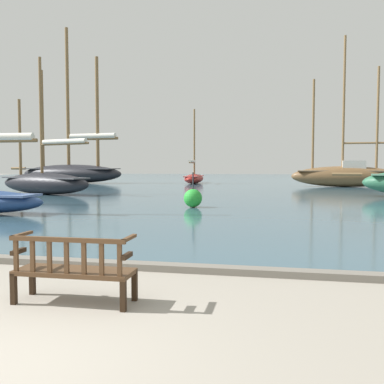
% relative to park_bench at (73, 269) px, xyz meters
% --- Properties ---
extents(harbor_water, '(100.00, 80.00, 0.08)m').
position_rel_park_bench_xyz_m(harbor_water, '(-0.05, 42.12, -0.43)').
color(harbor_water, '#385666').
rests_on(harbor_water, ground).
extents(quay_edge_kerb, '(40.00, 0.30, 0.12)m').
position_rel_park_bench_xyz_m(quay_edge_kerb, '(-0.05, 1.97, -0.41)').
color(quay_edge_kerb, slate).
rests_on(quay_edge_kerb, ground).
extents(park_bench, '(1.61, 0.54, 0.92)m').
position_rel_park_bench_xyz_m(park_bench, '(0.00, 0.00, 0.00)').
color(park_bench, black).
rests_on(park_bench, ground).
extents(sailboat_nearest_port, '(13.01, 4.54, 15.40)m').
position_rel_park_bench_xyz_m(sailboat_nearest_port, '(-17.78, 34.66, 0.96)').
color(sailboat_nearest_port, black).
rests_on(sailboat_nearest_port, harbor_water).
extents(sailboat_outer_port, '(8.69, 2.26, 12.23)m').
position_rel_park_bench_xyz_m(sailboat_outer_port, '(8.08, 31.65, 0.69)').
color(sailboat_outer_port, brown).
rests_on(sailboat_outer_port, harbor_water).
extents(sailboat_far_port, '(7.37, 3.98, 8.31)m').
position_rel_park_bench_xyz_m(sailboat_far_port, '(-11.38, 18.64, 0.40)').
color(sailboat_far_port, black).
rests_on(sailboat_far_port, harbor_water).
extents(sailboat_mid_starboard, '(1.77, 6.65, 7.26)m').
position_rel_park_bench_xyz_m(sailboat_mid_starboard, '(-5.45, 36.01, 0.19)').
color(sailboat_mid_starboard, maroon).
rests_on(sailboat_mid_starboard, harbor_water).
extents(channel_buoy, '(0.78, 0.78, 1.48)m').
position_rel_park_bench_xyz_m(channel_buoy, '(-0.85, 12.40, 0.00)').
color(channel_buoy, green).
rests_on(channel_buoy, harbor_water).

